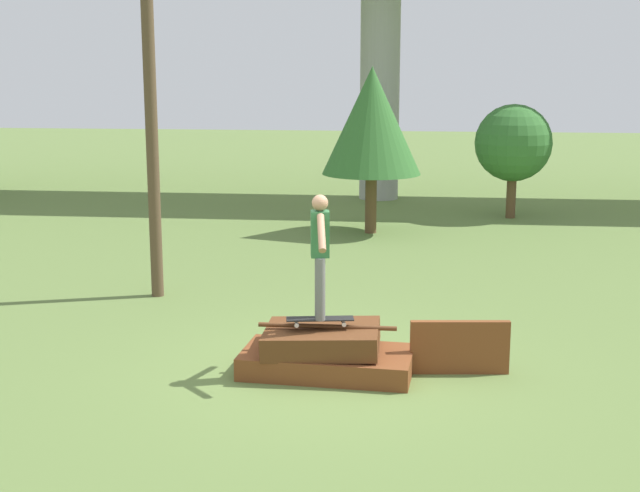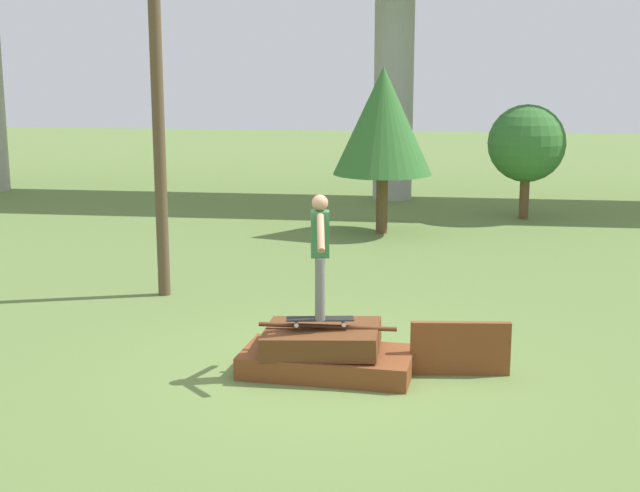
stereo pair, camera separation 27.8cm
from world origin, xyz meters
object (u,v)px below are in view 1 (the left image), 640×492
skateboard (320,319)px  tree_behind_right (372,121)px  tree_behind_left (513,143)px  skater (320,248)px  utility_pole (148,29)px

skateboard → tree_behind_right: (0.14, 9.44, 1.82)m
tree_behind_left → skater: bearing=-106.5°
utility_pole → tree_behind_left: size_ratio=2.98×
skater → tree_behind_right: bearing=89.2°
tree_behind_left → tree_behind_right: bearing=-145.0°
skater → tree_behind_left: (3.50, 11.80, 0.26)m
utility_pole → tree_behind_right: utility_pole is taller
tree_behind_right → utility_pole: bearing=-118.4°
utility_pole → tree_behind_left: utility_pole is taller
utility_pole → tree_behind_right: 7.02m
utility_pole → tree_behind_left: (6.60, 8.32, -2.46)m
skateboard → tree_behind_right: tree_behind_right is taller
tree_behind_right → skater: bearing=-90.8°
tree_behind_left → tree_behind_right: (-3.37, -2.36, 0.67)m
skateboard → tree_behind_right: size_ratio=0.23×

